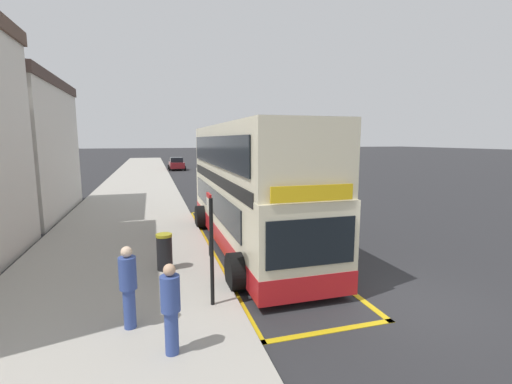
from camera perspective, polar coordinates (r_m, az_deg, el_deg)
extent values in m
plane|color=#28282B|center=(39.25, -7.88, 2.71)|extent=(260.00, 260.00, 0.00)
cube|color=#A39E93|center=(38.83, -18.15, 2.41)|extent=(6.00, 76.00, 0.14)
cube|color=beige|center=(13.08, -1.22, -2.73)|extent=(2.47, 10.72, 2.30)
cube|color=beige|center=(12.84, -1.25, 6.51)|extent=(2.44, 10.51, 1.90)
cube|color=red|center=(13.27, -1.21, -6.33)|extent=(2.49, 10.74, 0.60)
cube|color=black|center=(12.90, -1.23, 2.38)|extent=(2.50, 9.87, 0.36)
cube|color=black|center=(13.14, -6.97, -1.40)|extent=(0.04, 8.58, 0.90)
cube|color=black|center=(12.56, -6.81, 6.64)|extent=(0.04, 9.44, 1.00)
cube|color=black|center=(8.10, 8.97, -8.06)|extent=(2.17, 0.04, 1.10)
cube|color=yellow|center=(7.85, 9.15, -0.20)|extent=(1.97, 0.04, 0.36)
cylinder|color=black|center=(9.39, -2.83, -12.69)|extent=(0.56, 1.00, 1.00)
cylinder|color=black|center=(10.30, 11.91, -10.93)|extent=(0.56, 1.00, 1.00)
cylinder|color=black|center=(15.83, -8.68, -3.99)|extent=(0.56, 1.00, 1.00)
cylinder|color=black|center=(16.38, 0.54, -3.47)|extent=(0.56, 1.00, 1.00)
cube|color=gold|center=(13.11, -7.49, -8.83)|extent=(0.16, 12.88, 0.01)
cube|color=gold|center=(13.84, 4.57, -7.86)|extent=(0.16, 12.88, 0.01)
cube|color=gold|center=(7.91, 11.79, -21.13)|extent=(3.06, 0.16, 0.01)
cube|color=gold|center=(19.43, -6.22, -3.10)|extent=(3.06, 0.16, 0.01)
cylinder|color=black|center=(8.10, -7.15, -9.67)|extent=(0.09, 0.09, 2.47)
cube|color=silver|center=(8.09, -7.59, -1.98)|extent=(0.05, 0.42, 0.30)
cube|color=red|center=(8.05, -7.61, -0.58)|extent=(0.05, 0.42, 0.10)
cube|color=black|center=(8.18, -7.28, -9.03)|extent=(0.06, 0.28, 0.40)
cube|color=navy|center=(34.95, 1.10, 3.17)|extent=(1.76, 4.20, 0.72)
cube|color=black|center=(34.80, 1.15, 4.24)|extent=(1.52, 1.90, 0.60)
cylinder|color=black|center=(35.96, -0.95, 2.75)|extent=(0.22, 0.60, 0.60)
cylinder|color=black|center=(36.51, 1.88, 2.83)|extent=(0.22, 0.60, 0.60)
cylinder|color=black|center=(33.48, 0.24, 2.32)|extent=(0.22, 0.60, 0.60)
cylinder|color=black|center=(34.06, 3.26, 2.41)|extent=(0.22, 0.60, 0.60)
cube|color=#196066|center=(56.23, -5.62, 5.14)|extent=(1.76, 4.20, 0.72)
cube|color=black|center=(56.10, -5.61, 5.81)|extent=(1.52, 1.90, 0.60)
cylinder|color=black|center=(57.37, -6.78, 4.83)|extent=(0.22, 0.60, 0.60)
cylinder|color=black|center=(57.71, -4.95, 4.88)|extent=(0.22, 0.60, 0.60)
cylinder|color=black|center=(54.81, -6.32, 4.67)|extent=(0.22, 0.60, 0.60)
cylinder|color=black|center=(55.17, -4.40, 4.72)|extent=(0.22, 0.60, 0.60)
cube|color=maroon|center=(46.76, -12.71, 4.31)|extent=(1.76, 4.20, 0.72)
cube|color=black|center=(46.61, -12.73, 5.11)|extent=(1.52, 1.90, 0.60)
cylinder|color=black|center=(48.03, -13.92, 3.94)|extent=(0.22, 0.60, 0.60)
cylinder|color=black|center=(48.15, -11.69, 4.02)|extent=(0.22, 0.60, 0.60)
cylinder|color=black|center=(45.43, -13.77, 3.70)|extent=(0.22, 0.60, 0.60)
cylinder|color=black|center=(45.56, -11.41, 3.79)|extent=(0.22, 0.60, 0.60)
cylinder|color=#33478C|center=(7.85, -19.74, -17.24)|extent=(0.24, 0.24, 0.82)
cylinder|color=#33478C|center=(7.56, -20.02, -12.20)|extent=(0.34, 0.34, 0.65)
sphere|color=beige|center=(7.42, -20.19, -9.05)|extent=(0.22, 0.22, 0.22)
cylinder|color=#33478C|center=(6.83, -13.46, -21.14)|extent=(0.24, 0.24, 0.80)
cylinder|color=#33478C|center=(6.51, -13.68, -15.62)|extent=(0.34, 0.34, 0.64)
sphere|color=tan|center=(6.35, -13.82, -12.12)|extent=(0.21, 0.21, 0.21)
cylinder|color=black|center=(10.71, -14.55, -9.52)|extent=(0.44, 0.44, 0.98)
cylinder|color=#A5991E|center=(10.56, -14.65, -6.79)|extent=(0.46, 0.46, 0.08)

